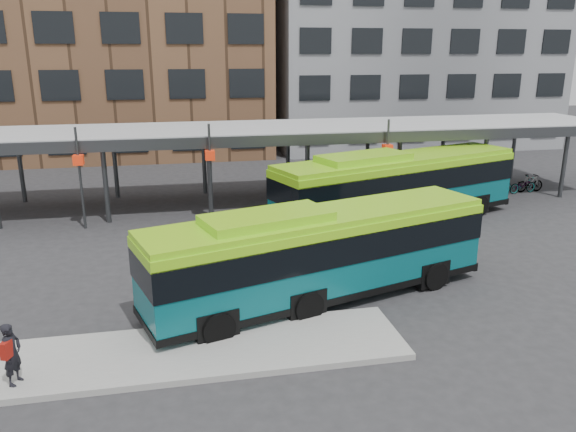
% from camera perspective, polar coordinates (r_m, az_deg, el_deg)
% --- Properties ---
extents(ground, '(120.00, 120.00, 0.00)m').
position_cam_1_polar(ground, '(19.49, 3.34, -8.18)').
color(ground, '#28282B').
rests_on(ground, ground).
extents(boarding_island, '(14.00, 3.00, 0.18)m').
position_cam_1_polar(boarding_island, '(16.25, -13.44, -13.63)').
color(boarding_island, gray).
rests_on(boarding_island, ground).
extents(canopy, '(40.00, 6.53, 4.80)m').
position_cam_1_polar(canopy, '(30.61, -2.83, 8.54)').
color(canopy, '#999B9E').
rests_on(canopy, ground).
extents(building_brick, '(26.00, 14.00, 22.00)m').
position_cam_1_polar(building_brick, '(49.48, -18.76, 18.99)').
color(building_brick, brown).
rests_on(building_brick, ground).
extents(building_grey, '(24.00, 14.00, 20.00)m').
position_cam_1_polar(building_grey, '(53.29, 11.89, 18.16)').
color(building_grey, slate).
rests_on(building_grey, ground).
extents(bus_front, '(12.21, 5.95, 3.31)m').
position_cam_1_polar(bus_front, '(18.64, 3.25, -3.63)').
color(bus_front, '#085158').
rests_on(bus_front, ground).
extents(bus_rear, '(13.16, 6.83, 3.58)m').
position_cam_1_polar(bus_rear, '(27.62, 11.03, 3.07)').
color(bus_rear, '#085158').
rests_on(bus_rear, ground).
extents(pedestrian, '(0.56, 0.68, 1.62)m').
position_cam_1_polar(pedestrian, '(15.65, -26.26, -12.43)').
color(pedestrian, black).
rests_on(pedestrian, boarding_island).
extents(bike_rack, '(6.94, 1.54, 1.07)m').
position_cam_1_polar(bike_rack, '(35.18, 19.96, 2.93)').
color(bike_rack, slate).
rests_on(bike_rack, ground).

